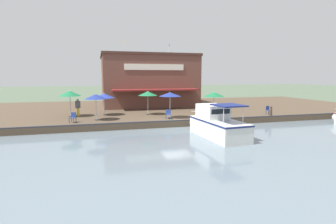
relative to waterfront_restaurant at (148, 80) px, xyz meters
name	(u,v)px	position (x,y,z in m)	size (l,w,h in m)	color
ground_plane	(177,128)	(13.92, -0.04, -3.95)	(220.00, 220.00, 0.00)	#4C5B47
quay_deck	(152,109)	(2.92, -0.04, -3.65)	(22.00, 56.00, 0.60)	#4C3D2D
quay_edge_fender	(177,121)	(13.82, -0.04, -3.30)	(0.20, 50.40, 0.10)	#2D2D33
waterfront_restaurant	(148,80)	(0.00, 0.00, 0.00)	(11.05, 12.16, 8.56)	brown
patio_umbrella_mid_patio_left	(214,94)	(9.61, 5.37, -1.39)	(2.18, 2.18, 2.24)	#B7B7B7
patio_umbrella_near_quay_edge	(104,96)	(8.52, -6.01, -1.40)	(2.10, 2.10, 2.21)	#B7B7B7
patio_umbrella_far_corner	(170,94)	(12.02, -0.18, -1.14)	(2.04, 2.04, 2.44)	#B7B7B7
patio_umbrella_mid_patio_right	(70,93)	(8.61, -9.20, -1.10)	(2.07, 2.07, 2.54)	#B7B7B7
patio_umbrella_by_entrance	(96,97)	(11.47, -6.79, -1.25)	(1.93, 1.93, 2.35)	#B7B7B7
patio_umbrella_back_row	(148,94)	(9.30, -1.74, -1.20)	(1.93, 1.93, 2.40)	#B7B7B7
cafe_chair_under_first_umbrella	(268,110)	(12.31, 10.20, -2.87)	(0.53, 0.53, 0.85)	navy
cafe_chair_facing_river	(168,114)	(12.44, -0.46, -2.87)	(0.55, 0.55, 0.85)	navy
cafe_chair_far_corner_seat	(73,117)	(12.21, -8.70, -2.87)	(0.58, 0.58, 0.85)	navy
person_at_quay_edge	(78,105)	(8.65, -8.51, -2.27)	(0.48, 0.48, 1.71)	gold
motorboat_far_downstream	(214,124)	(17.68, 1.65, -2.99)	(6.29, 2.60, 2.50)	silver
mooring_post	(271,111)	(13.57, 9.57, -2.86)	(0.22, 0.22, 0.96)	#473323
tree_behind_restaurant	(134,69)	(-3.43, -1.31, 1.53)	(5.14, 4.90, 7.46)	brown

